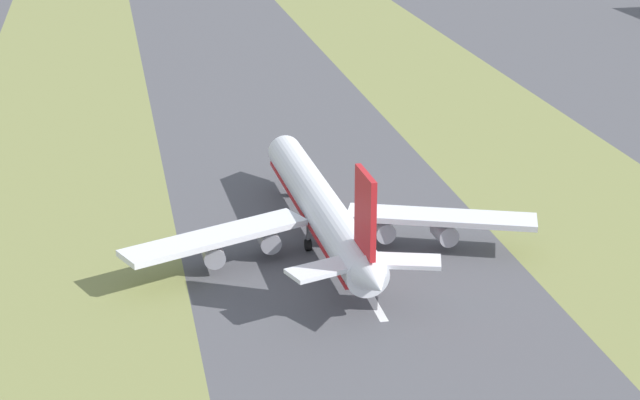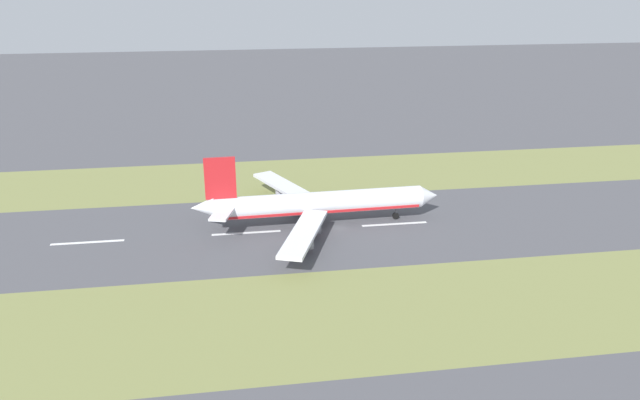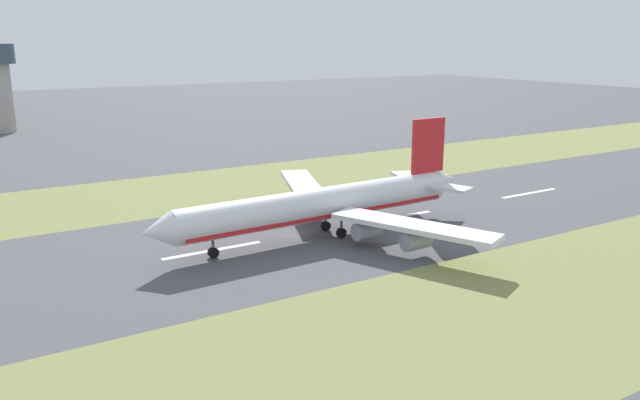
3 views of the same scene
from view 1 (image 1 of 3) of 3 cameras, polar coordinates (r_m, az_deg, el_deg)
The scene contains 6 objects.
ground_plane at distance 173.80m, azimuth 0.65°, elevation -1.58°, with size 800.00×800.00×0.00m, color #4C4C51.
grass_median_west at distance 170.80m, azimuth -14.29°, elevation -2.65°, with size 40.00×600.00×0.01m, color olive.
grass_median_east at distance 187.85m, azimuth 14.20°, elevation -0.50°, with size 40.00×600.00×0.01m, color olive.
centreline_dash_mid at distance 151.88m, azimuth 2.60°, elevation -4.99°, with size 1.20×18.00×0.01m, color silver.
centreline_dash_far at distance 187.87m, azimuth -0.33°, elevation 0.16°, with size 1.20×18.00×0.01m, color silver.
airplane_main_jet at distance 165.13m, azimuth 0.15°, elevation -0.54°, with size 64.11×67.14×20.20m.
Camera 1 is at (-33.98, -157.44, 65.31)m, focal length 60.00 mm.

